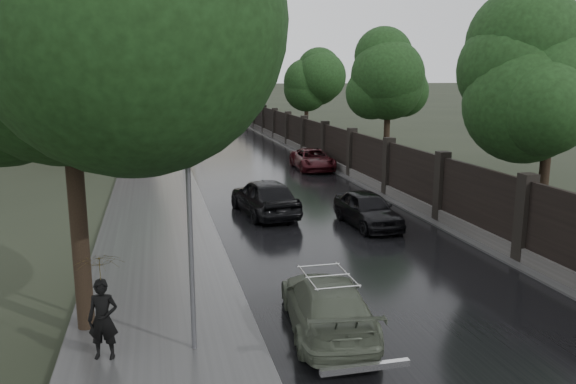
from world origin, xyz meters
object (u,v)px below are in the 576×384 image
(hatchback_left, at_px, (264,197))
(tree_right_b, at_px, (388,85))
(traffic_light, at_px, (182,129))
(tree_right_a, at_px, (552,92))
(car_right_near, at_px, (367,209))
(volga_sedan, at_px, (327,304))
(tree_left_near, at_px, (63,27))
(car_right_far, at_px, (313,159))
(tree_left_far, at_px, (119,80))
(pedestrian_umbrella, at_px, (100,277))
(tree_right_c, at_px, (307,82))
(lamp_post, at_px, (190,226))

(hatchback_left, bearing_deg, tree_right_b, -142.24)
(traffic_light, bearing_deg, tree_right_a, -55.23)
(hatchback_left, relative_size, car_right_near, 1.17)
(hatchback_left, bearing_deg, traffic_light, -86.67)
(volga_sedan, height_order, hatchback_left, hatchback_left)
(hatchback_left, bearing_deg, tree_left_near, 50.55)
(tree_right_b, relative_size, volga_sedan, 1.67)
(traffic_light, relative_size, car_right_far, 0.90)
(hatchback_left, xyz_separation_m, car_right_far, (4.97, 10.32, -0.15))
(tree_left_far, relative_size, car_right_near, 1.94)
(car_right_near, relative_size, pedestrian_umbrella, 1.54)
(tree_left_near, height_order, tree_right_a, tree_left_near)
(tree_left_far, height_order, traffic_light, tree_left_far)
(tree_right_a, xyz_separation_m, car_right_near, (-5.90, 1.96, -4.30))
(volga_sedan, bearing_deg, pedestrian_umbrella, 12.41)
(tree_left_near, height_order, tree_right_c, tree_left_near)
(tree_left_far, bearing_deg, volga_sedan, -78.88)
(tree_left_far, relative_size, pedestrian_umbrella, 2.99)
(tree_right_b, height_order, car_right_far, tree_right_b)
(car_right_near, height_order, pedestrian_umbrella, pedestrian_umbrella)
(tree_left_near, bearing_deg, car_right_far, 61.45)
(tree_left_far, height_order, pedestrian_umbrella, tree_left_far)
(tree_right_c, relative_size, lamp_post, 1.37)
(tree_right_c, distance_m, hatchback_left, 29.36)
(traffic_light, xyz_separation_m, volga_sedan, (1.82, -23.06, -1.79))
(traffic_light, distance_m, pedestrian_umbrella, 23.67)
(tree_left_near, relative_size, tree_right_c, 1.31)
(tree_right_c, height_order, traffic_light, tree_right_c)
(tree_right_a, xyz_separation_m, hatchback_left, (-9.30, 4.47, -4.19))
(tree_right_c, height_order, volga_sedan, tree_right_c)
(volga_sedan, bearing_deg, tree_right_a, -141.70)
(tree_left_near, relative_size, car_right_near, 2.40)
(traffic_light, xyz_separation_m, car_right_far, (7.47, -2.21, -1.78))
(lamp_post, relative_size, hatchback_left, 1.14)
(tree_right_c, bearing_deg, tree_left_far, -147.17)
(tree_left_far, relative_size, volga_sedan, 1.76)
(tree_left_near, xyz_separation_m, hatchback_left, (5.80, 9.47, -5.66))
(tree_left_near, height_order, car_right_near, tree_left_near)
(volga_sedan, bearing_deg, tree_right_c, -97.69)
(tree_left_far, relative_size, tree_right_a, 1.05)
(tree_right_a, relative_size, pedestrian_umbrella, 2.83)
(tree_right_c, bearing_deg, volga_sedan, -104.70)
(tree_left_far, bearing_deg, tree_right_b, -27.30)
(tree_right_a, relative_size, traffic_light, 1.75)
(lamp_post, distance_m, car_right_near, 11.16)
(tree_left_far, bearing_deg, tree_right_c, 32.83)
(tree_right_c, xyz_separation_m, traffic_light, (-11.80, -15.01, -2.55))
(car_right_far, bearing_deg, hatchback_left, -113.85)
(traffic_light, distance_m, car_right_near, 16.25)
(tree_left_near, xyz_separation_m, car_right_near, (9.20, 6.96, -5.77))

